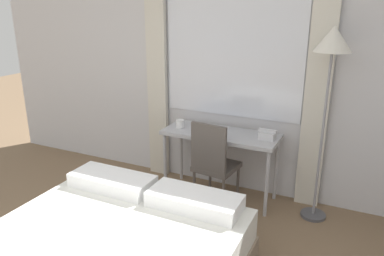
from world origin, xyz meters
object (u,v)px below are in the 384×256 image
desk (220,139)px  book (208,131)px  standing_lamp (332,56)px  mug (180,124)px  telephone (267,135)px  desk_chair (213,161)px

desk → book: bearing=-152.5°
standing_lamp → book: size_ratio=5.83×
mug → telephone: bearing=3.4°
desk → desk_chair: 0.28m
desk_chair → telephone: (0.48, 0.24, 0.28)m
desk → mug: mug is taller
desk_chair → book: bearing=135.0°
desk → book: (-0.12, -0.06, 0.08)m
standing_lamp → telephone: 0.96m
desk → standing_lamp: (1.01, 0.00, 0.92)m
telephone → standing_lamp: bearing=-1.2°
desk_chair → standing_lamp: bearing=19.6°
desk → standing_lamp: 1.36m
desk_chair → mug: size_ratio=10.42×
telephone → book: telephone is taller
desk_chair → desk: bearing=100.5°
desk → desk_chair: bearing=-86.1°
standing_lamp → mug: size_ratio=20.85×
book → mug: bearing=176.7°
desk → desk_chair: size_ratio=1.31×
standing_lamp → mug: standing_lamp is taller
book → mug: 0.34m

